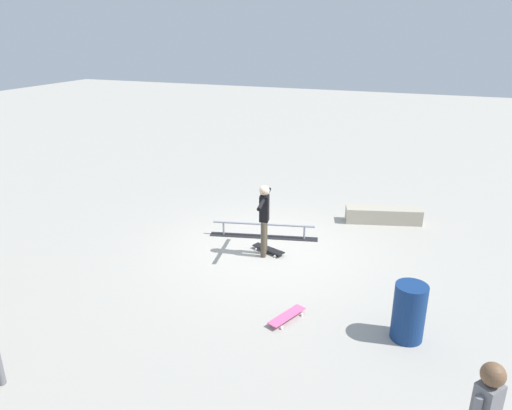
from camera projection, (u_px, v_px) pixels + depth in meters
The scene contains 7 objects.
ground_plane at pixel (266, 250), 10.77m from camera, with size 60.00×60.00×0.00m, color #ADA89E.
grind_rail at pixel (263, 231), 11.39m from camera, with size 2.59×0.85×0.36m.
skate_ledge at pixel (383, 215), 12.24m from camera, with size 1.91×0.44×0.39m, color #B2A893.
skater_main at pixel (264, 216), 10.20m from camera, with size 0.30×1.30×1.63m.
skateboard_main at pixel (268, 249), 10.64m from camera, with size 0.82×0.46×0.09m.
loose_skateboard_pink at pixel (287, 316), 8.17m from camera, with size 0.49×0.82×0.09m.
trash_bin at pixel (409, 312), 7.55m from camera, with size 0.52×0.52×0.97m, color navy.
Camera 1 is at (-3.30, 9.16, 4.73)m, focal length 33.24 mm.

